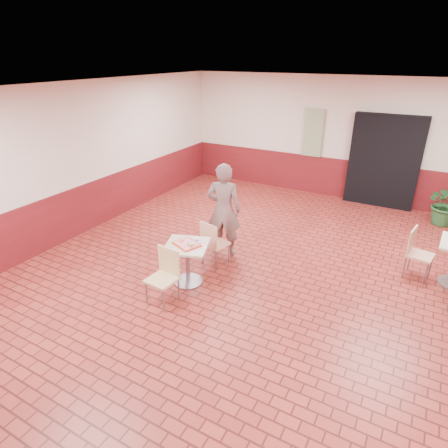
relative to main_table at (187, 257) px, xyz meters
The scene contains 14 objects.
room_shell 1.45m from the main_table, 17.63° to the left, with size 8.01×10.01×3.01m.
wainscot_band 1.02m from the main_table, 17.63° to the left, with size 8.00×10.00×1.00m.
corridor_doorway 5.66m from the main_table, 67.30° to the left, with size 1.60×0.22×2.20m, color black.
promo_poster 5.38m from the main_table, 85.96° to the left, with size 0.50×0.03×1.20m, color gray.
main_table is the anchor object (origin of this frame).
chair_main_front 0.57m from the main_table, 91.41° to the right, with size 0.43×0.43×0.86m.
chair_main_back 0.68m from the main_table, 83.44° to the left, with size 0.47×0.47×0.84m.
customer 1.25m from the main_table, 89.19° to the left, with size 0.64×0.42×1.74m, color #735C59.
serving_tray 0.24m from the main_table, 26.57° to the left, with size 0.40×0.31×0.02m.
ring_donut 0.30m from the main_table, 162.01° to the left, with size 0.09×0.09×0.03m, color #DC9E50.
long_john_donut 0.29m from the main_table, 16.29° to the right, with size 0.15×0.11×0.04m.
paper_cup 0.34m from the main_table, 40.22° to the left, with size 0.06×0.06×0.08m.
chair_second_left 3.81m from the main_table, 32.54° to the left, with size 0.45×0.45×0.84m.
potted_plant 5.92m from the main_table, 52.00° to the left, with size 0.85×0.73×0.94m, color #245B2B.
Camera 1 is at (2.09, -4.61, 3.47)m, focal length 30.00 mm.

